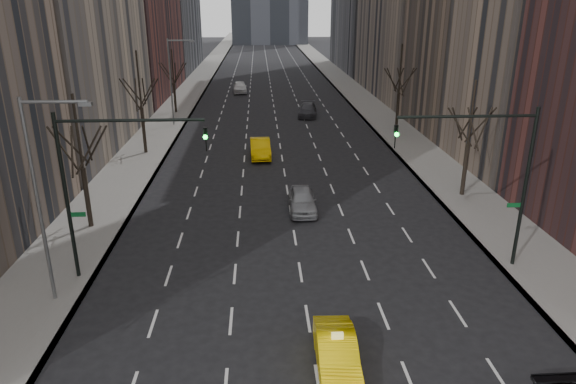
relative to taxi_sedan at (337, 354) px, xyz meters
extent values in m
cube|color=slate|center=(-12.99, 65.29, -0.60)|extent=(4.50, 320.00, 0.15)
cube|color=slate|center=(11.51, 65.29, -0.60)|extent=(4.50, 320.00, 0.15)
cylinder|color=black|center=(-12.74, 13.29, 1.26)|extent=(0.28, 0.28, 3.57)
cylinder|color=black|center=(-12.74, 13.29, 5.17)|extent=(0.16, 0.16, 4.25)
cylinder|color=black|center=(-12.59, 14.13, 4.27)|extent=(0.42, 1.80, 2.52)
cylinder|color=black|center=(-11.93, 13.58, 4.27)|extent=(1.74, 0.72, 2.52)
cylinder|color=black|center=(-12.08, 12.73, 4.27)|extent=(1.46, 1.25, 2.52)
cylinder|color=black|center=(-12.88, 12.44, 4.27)|extent=(0.42, 1.80, 2.52)
cylinder|color=black|center=(-13.54, 12.99, 4.27)|extent=(1.74, 0.72, 2.52)
cylinder|color=black|center=(-13.39, 13.84, 4.27)|extent=(1.46, 1.25, 2.52)
cylinder|color=black|center=(-12.74, 29.29, 1.47)|extent=(0.28, 0.28, 3.99)
cylinder|color=black|center=(-12.74, 29.29, 5.84)|extent=(0.16, 0.16, 4.75)
cylinder|color=black|center=(-12.59, 30.13, 4.69)|extent=(0.42, 1.80, 2.52)
cylinder|color=black|center=(-11.93, 29.58, 4.69)|extent=(1.74, 0.72, 2.52)
cylinder|color=black|center=(-12.08, 28.73, 4.69)|extent=(1.46, 1.25, 2.52)
cylinder|color=black|center=(-12.88, 28.44, 4.69)|extent=(0.42, 1.80, 2.52)
cylinder|color=black|center=(-13.54, 28.99, 4.69)|extent=(1.74, 0.72, 2.52)
cylinder|color=black|center=(-13.39, 29.84, 4.69)|extent=(1.46, 1.25, 2.52)
cylinder|color=black|center=(-12.74, 47.29, 1.15)|extent=(0.28, 0.28, 3.36)
cylinder|color=black|center=(-12.74, 47.29, 4.83)|extent=(0.16, 0.16, 4.00)
cylinder|color=black|center=(-12.59, 48.13, 4.06)|extent=(0.42, 1.80, 2.52)
cylinder|color=black|center=(-11.93, 47.58, 4.06)|extent=(1.74, 0.72, 2.52)
cylinder|color=black|center=(-12.08, 46.73, 4.06)|extent=(1.46, 1.25, 2.52)
cylinder|color=black|center=(-12.88, 46.44, 4.06)|extent=(0.42, 1.80, 2.52)
cylinder|color=black|center=(-13.54, 46.99, 4.06)|extent=(1.74, 0.72, 2.52)
cylinder|color=black|center=(-13.39, 47.84, 4.06)|extent=(1.46, 1.25, 2.52)
cylinder|color=black|center=(11.26, 17.29, 1.26)|extent=(0.28, 0.28, 3.57)
cylinder|color=black|center=(11.26, 17.29, 5.17)|extent=(0.16, 0.16, 4.25)
cylinder|color=black|center=(11.41, 18.13, 4.27)|extent=(0.42, 1.80, 2.52)
cylinder|color=black|center=(12.07, 17.58, 4.27)|extent=(1.74, 0.72, 2.52)
cylinder|color=black|center=(11.92, 16.73, 4.27)|extent=(1.46, 1.25, 2.52)
cylinder|color=black|center=(11.12, 16.44, 4.27)|extent=(0.42, 1.80, 2.52)
cylinder|color=black|center=(10.46, 16.99, 4.27)|extent=(1.74, 0.72, 2.52)
cylinder|color=black|center=(10.61, 17.84, 4.27)|extent=(1.46, 1.25, 2.52)
cylinder|color=black|center=(11.26, 35.29, 1.47)|extent=(0.28, 0.28, 3.99)
cylinder|color=black|center=(11.26, 35.29, 5.84)|extent=(0.16, 0.16, 4.75)
cylinder|color=black|center=(11.41, 36.13, 4.69)|extent=(0.42, 1.80, 2.52)
cylinder|color=black|center=(12.07, 35.58, 4.69)|extent=(1.74, 0.72, 2.52)
cylinder|color=black|center=(11.92, 34.73, 4.69)|extent=(1.46, 1.25, 2.52)
cylinder|color=black|center=(11.12, 34.44, 4.69)|extent=(0.42, 1.80, 2.52)
cylinder|color=black|center=(10.46, 34.99, 4.69)|extent=(1.74, 0.72, 2.52)
cylinder|color=black|center=(10.61, 35.84, 4.69)|extent=(1.46, 1.25, 2.52)
cylinder|color=black|center=(-11.54, 7.29, 3.47)|extent=(0.18, 0.18, 8.00)
cylinder|color=black|center=(-8.29, 7.29, 7.07)|extent=(6.50, 0.14, 0.14)
imported|color=black|center=(-5.04, 7.29, 6.17)|extent=(0.18, 0.22, 1.10)
sphere|color=#0CFF33|center=(-5.04, 7.11, 6.32)|extent=(0.20, 0.20, 0.20)
cube|color=#0C5926|center=(-11.14, 7.29, 2.67)|extent=(0.70, 0.04, 0.22)
cylinder|color=black|center=(10.06, 7.29, 3.47)|extent=(0.18, 0.18, 8.00)
cylinder|color=black|center=(6.81, 7.29, 7.07)|extent=(6.50, 0.14, 0.14)
imported|color=black|center=(3.56, 7.29, 6.17)|extent=(0.18, 0.22, 1.10)
sphere|color=#0CFF33|center=(3.56, 7.11, 6.32)|extent=(0.20, 0.20, 0.20)
cube|color=#0C5926|center=(9.66, 7.29, 2.67)|extent=(0.70, 0.04, 0.22)
cylinder|color=slate|center=(-11.94, 5.29, 3.97)|extent=(0.16, 0.16, 9.00)
cylinder|color=slate|center=(-10.64, 5.29, 8.27)|extent=(2.60, 0.14, 0.14)
cube|color=slate|center=(-9.44, 5.29, 8.17)|extent=(0.50, 0.22, 0.15)
cylinder|color=slate|center=(-11.94, 40.29, 3.97)|extent=(0.16, 0.16, 9.00)
cylinder|color=slate|center=(-10.64, 40.29, 8.27)|extent=(2.60, 0.14, 0.14)
cube|color=slate|center=(-9.44, 40.29, 8.17)|extent=(0.50, 0.22, 0.15)
imported|color=yellow|center=(0.00, 0.00, 0.00)|extent=(1.52, 4.14, 1.35)
imported|color=gray|center=(0.02, 15.30, 0.05)|extent=(1.75, 4.27, 1.45)
imported|color=#FEC205|center=(-2.60, 27.76, 0.11)|extent=(1.86, 4.86, 1.58)
imported|color=#323237|center=(3.07, 44.58, 0.06)|extent=(2.69, 5.32, 1.48)
imported|color=white|center=(-5.43, 61.90, 0.16)|extent=(2.26, 5.04, 1.68)
camera|label=1|loc=(-2.62, -15.20, 11.90)|focal=32.00mm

